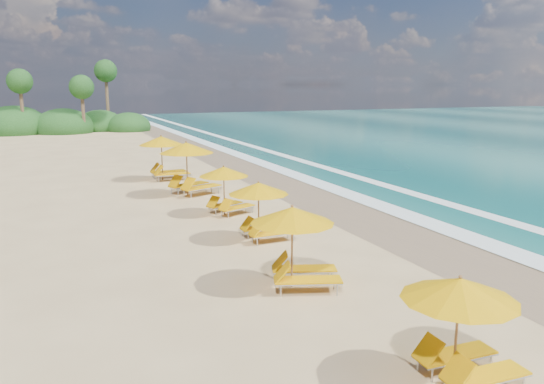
# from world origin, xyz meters

# --- Properties ---
(ground) EXTENTS (160.00, 160.00, 0.00)m
(ground) POSITION_xyz_m (0.00, 0.00, 0.00)
(ground) COLOR tan
(ground) RESTS_ON ground
(wet_sand) EXTENTS (4.00, 160.00, 0.01)m
(wet_sand) POSITION_xyz_m (4.00, 0.00, 0.01)
(wet_sand) COLOR #877050
(wet_sand) RESTS_ON ground
(surf_foam) EXTENTS (4.00, 160.00, 0.01)m
(surf_foam) POSITION_xyz_m (6.70, 0.00, 0.03)
(surf_foam) COLOR white
(surf_foam) RESTS_ON ground
(station_0) EXTENTS (2.26, 2.10, 2.06)m
(station_0) POSITION_xyz_m (-1.31, -11.77, 1.15)
(station_0) COLOR olive
(station_0) RESTS_ON ground
(station_1) EXTENTS (2.86, 2.81, 2.23)m
(station_1) POSITION_xyz_m (-1.98, -6.48, 1.25)
(station_1) COLOR olive
(station_1) RESTS_ON ground
(station_2) EXTENTS (2.27, 2.10, 2.08)m
(station_2) POSITION_xyz_m (-1.21, -2.07, 1.16)
(station_2) COLOR olive
(station_2) RESTS_ON ground
(station_3) EXTENTS (2.67, 2.63, 2.05)m
(station_3) POSITION_xyz_m (-1.18, 1.95, 1.15)
(station_3) COLOR olive
(station_3) RESTS_ON ground
(station_4) EXTENTS (3.43, 3.39, 2.63)m
(station_4) POSITION_xyz_m (-1.56, 6.40, 1.48)
(station_4) COLOR olive
(station_4) RESTS_ON ground
(station_5) EXTENTS (2.72, 2.51, 2.52)m
(station_5) POSITION_xyz_m (-1.81, 11.02, 1.41)
(station_5) COLOR olive
(station_5) RESTS_ON ground
(treeline) EXTENTS (25.80, 8.80, 9.74)m
(treeline) POSITION_xyz_m (-9.94, 45.51, 1.00)
(treeline) COLOR #163D14
(treeline) RESTS_ON ground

